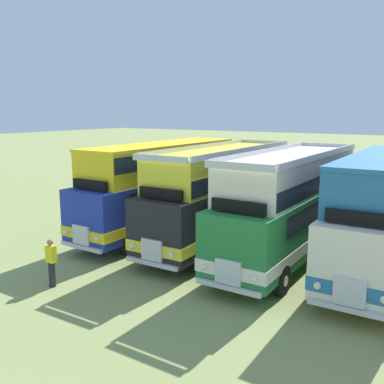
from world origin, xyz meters
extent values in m
plane|color=#8C9956|center=(0.00, 0.00, 0.00)|extent=(200.00, 200.00, 0.00)
cube|color=#1E339E|center=(-6.97, 0.20, 1.70)|extent=(2.60, 10.72, 2.30)
cube|color=yellow|center=(-6.97, 0.20, 1.10)|extent=(2.64, 10.76, 0.44)
cube|color=#19232D|center=(-6.96, 0.60, 2.30)|extent=(2.61, 8.32, 0.76)
cube|color=#19232D|center=(-7.01, -5.09, 2.35)|extent=(2.20, 0.12, 0.90)
cube|color=silver|center=(-7.02, -5.20, 1.10)|extent=(0.90, 0.13, 0.80)
cube|color=silver|center=(-7.02, -5.23, 0.60)|extent=(2.30, 0.16, 0.16)
sphere|color=#EAEACC|center=(-6.12, -5.21, 1.10)|extent=(0.22, 0.22, 0.22)
sphere|color=#EAEACC|center=(-7.92, -5.20, 1.10)|extent=(0.22, 0.22, 0.22)
cube|color=yellow|center=(-6.96, 0.45, 3.60)|extent=(2.49, 9.82, 1.50)
cube|color=yellow|center=(-6.96, 0.45, 4.42)|extent=(2.55, 9.92, 0.14)
cube|color=#19232D|center=(-6.96, 0.45, 3.90)|extent=(2.53, 9.72, 0.68)
cube|color=black|center=(-7.01, -4.60, 3.10)|extent=(1.90, 0.14, 0.40)
cylinder|color=black|center=(-5.85, -3.56, 0.52)|extent=(0.29, 1.04, 1.04)
cylinder|color=silver|center=(-5.70, -3.56, 0.52)|extent=(0.02, 0.36, 0.36)
cylinder|color=black|center=(-8.15, -3.53, 0.52)|extent=(0.29, 1.04, 1.04)
cylinder|color=silver|center=(-8.30, -3.53, 0.52)|extent=(0.02, 0.36, 0.36)
cylinder|color=black|center=(-5.78, 3.74, 0.52)|extent=(0.29, 1.04, 1.04)
cylinder|color=silver|center=(-5.63, 3.74, 0.52)|extent=(0.02, 0.36, 0.36)
cylinder|color=black|center=(-8.08, 3.76, 0.52)|extent=(0.29, 1.04, 1.04)
cylinder|color=silver|center=(-8.23, 3.76, 0.52)|extent=(0.02, 0.36, 0.36)
cube|color=black|center=(-3.48, 0.22, 1.70)|extent=(2.69, 10.69, 2.30)
cube|color=yellow|center=(-3.48, 0.22, 1.10)|extent=(2.73, 10.73, 0.44)
cube|color=#19232D|center=(-3.49, 0.62, 2.30)|extent=(2.68, 8.29, 0.76)
cube|color=#19232D|center=(-3.39, -5.04, 2.35)|extent=(2.20, 0.14, 0.90)
cube|color=silver|center=(-3.39, -5.15, 1.10)|extent=(0.90, 0.14, 0.80)
cube|color=silver|center=(-3.39, -5.18, 0.60)|extent=(2.30, 0.18, 0.16)
sphere|color=#EAEACC|center=(-2.49, -5.15, 1.10)|extent=(0.22, 0.22, 0.22)
sphere|color=#EAEACC|center=(-4.29, -5.18, 1.10)|extent=(0.22, 0.22, 0.22)
cube|color=yellow|center=(-3.49, 0.47, 3.60)|extent=(2.57, 9.79, 1.50)
cube|color=silver|center=(-3.40, -4.60, 4.40)|extent=(2.40, 0.14, 0.24)
cube|color=silver|center=(-3.57, 4.84, 4.40)|extent=(2.40, 0.14, 0.24)
cube|color=silver|center=(-2.29, 0.49, 4.40)|extent=(0.27, 9.75, 0.24)
cube|color=silver|center=(-4.69, 0.45, 4.40)|extent=(0.27, 9.75, 0.24)
cube|color=#19232D|center=(-3.49, 0.47, 3.30)|extent=(2.61, 9.69, 0.64)
cube|color=black|center=(-3.40, -4.55, 3.10)|extent=(1.90, 0.15, 0.40)
cylinder|color=black|center=(-2.27, -3.48, 0.52)|extent=(0.30, 1.04, 1.04)
cylinder|color=silver|center=(-2.12, -3.48, 0.52)|extent=(0.03, 0.36, 0.36)
cylinder|color=black|center=(-4.57, -3.52, 0.52)|extent=(0.30, 1.04, 1.04)
cylinder|color=silver|center=(-4.72, -3.53, 0.52)|extent=(0.03, 0.36, 0.36)
cylinder|color=black|center=(-2.40, 3.76, 0.52)|extent=(0.30, 1.04, 1.04)
cylinder|color=silver|center=(-2.25, 3.76, 0.52)|extent=(0.03, 0.36, 0.36)
cylinder|color=black|center=(-4.70, 3.72, 0.52)|extent=(0.30, 1.04, 1.04)
cylinder|color=silver|center=(-4.85, 3.72, 0.52)|extent=(0.03, 0.36, 0.36)
cube|color=#237538|center=(0.00, -0.19, 1.70)|extent=(2.52, 10.69, 2.30)
cube|color=silver|center=(0.00, -0.19, 1.10)|extent=(2.56, 10.73, 0.44)
cube|color=#19232D|center=(0.00, 0.21, 2.30)|extent=(2.55, 8.29, 0.76)
cube|color=#19232D|center=(-0.01, -5.47, 2.35)|extent=(2.20, 0.11, 0.90)
cube|color=silver|center=(-0.01, -5.58, 1.10)|extent=(0.90, 0.12, 0.80)
cube|color=silver|center=(-0.01, -5.61, 0.60)|extent=(2.30, 0.15, 0.16)
sphere|color=#EAEACC|center=(0.89, -5.59, 1.10)|extent=(0.22, 0.22, 0.22)
sphere|color=#EAEACC|center=(-0.91, -5.59, 1.10)|extent=(0.22, 0.22, 0.22)
cube|color=silver|center=(0.00, 0.06, 3.60)|extent=(2.42, 9.79, 1.50)
cube|color=silver|center=(-0.01, -5.03, 4.40)|extent=(2.40, 0.11, 0.24)
cube|color=silver|center=(0.01, 4.46, 4.40)|extent=(2.40, 0.11, 0.24)
cube|color=silver|center=(1.20, 0.06, 4.40)|extent=(0.12, 9.78, 0.24)
cube|color=silver|center=(-1.20, 0.07, 4.40)|extent=(0.12, 9.78, 0.24)
cube|color=#19232D|center=(0.00, 0.06, 3.30)|extent=(2.46, 9.69, 0.64)
cube|color=black|center=(-0.01, -4.98, 3.10)|extent=(1.90, 0.12, 0.40)
cylinder|color=black|center=(1.14, -3.93, 0.52)|extent=(0.28, 1.04, 1.04)
cylinder|color=silver|center=(1.29, -3.93, 0.52)|extent=(0.02, 0.36, 0.36)
cylinder|color=black|center=(-1.16, -3.92, 0.52)|extent=(0.28, 1.04, 1.04)
cylinder|color=silver|center=(-1.31, -3.92, 0.52)|extent=(0.02, 0.36, 0.36)
cylinder|color=black|center=(1.16, 3.35, 0.52)|extent=(0.28, 1.04, 1.04)
cylinder|color=silver|center=(1.31, 3.35, 0.52)|extent=(0.02, 0.36, 0.36)
cylinder|color=black|center=(-1.14, 3.36, 0.52)|extent=(0.28, 1.04, 1.04)
cylinder|color=silver|center=(-1.29, 3.36, 0.52)|extent=(0.02, 0.36, 0.36)
cube|color=silver|center=(3.48, 0.02, 1.70)|extent=(2.66, 10.15, 2.30)
cube|color=teal|center=(3.48, 0.02, 1.10)|extent=(2.70, 10.19, 0.44)
cube|color=#19232D|center=(3.48, 0.42, 2.30)|extent=(2.65, 7.75, 0.76)
cube|color=#19232D|center=(3.56, -4.98, 2.35)|extent=(2.20, 0.13, 0.90)
cube|color=silver|center=(3.56, -5.09, 1.10)|extent=(0.90, 0.13, 0.80)
cube|color=silver|center=(3.56, -5.12, 0.60)|extent=(2.30, 0.18, 0.16)
sphere|color=#EAEACC|center=(4.46, -5.08, 1.10)|extent=(0.22, 0.22, 0.22)
sphere|color=#EAEACC|center=(2.66, -5.11, 1.10)|extent=(0.22, 0.22, 0.22)
cube|color=black|center=(3.55, -4.49, 3.10)|extent=(1.90, 0.15, 0.40)
cylinder|color=black|center=(2.39, -3.46, 0.52)|extent=(0.30, 1.04, 1.04)
cylinder|color=silver|center=(2.24, -3.46, 0.52)|extent=(0.03, 0.36, 0.36)
cylinder|color=black|center=(2.28, 3.25, 0.52)|extent=(0.30, 1.04, 1.04)
cylinder|color=silver|center=(2.13, 3.25, 0.52)|extent=(0.03, 0.36, 0.36)
cylinder|color=#23232D|center=(-5.89, -7.62, 0.45)|extent=(0.24, 0.24, 0.90)
cube|color=yellow|center=(-5.89, -7.62, 1.20)|extent=(0.36, 0.22, 0.60)
sphere|color=#9E7051|center=(-5.89, -7.62, 1.62)|extent=(0.22, 0.22, 0.22)
cylinder|color=#8C704C|center=(-9.97, 11.59, 0.53)|extent=(0.08, 0.08, 1.05)
cylinder|color=#8C704C|center=(-3.32, 11.59, 0.53)|extent=(0.08, 0.08, 1.05)
cylinder|color=beige|center=(0.00, 11.59, 0.93)|extent=(19.93, 0.03, 0.03)
camera|label=1|loc=(6.01, -16.99, 6.10)|focal=40.39mm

